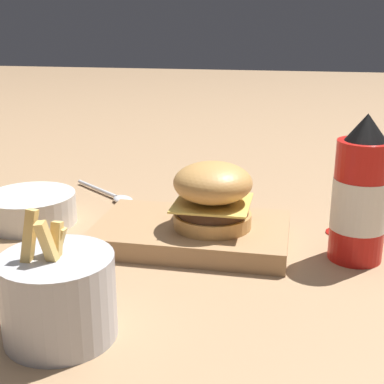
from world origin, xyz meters
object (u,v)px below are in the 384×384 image
at_px(burger, 213,195).
at_px(spoon, 116,196).
at_px(ketchup_bottle, 360,197).
at_px(side_bowl, 31,208).
at_px(serving_board, 192,233).
at_px(fries_basket, 59,296).

distance_m(burger, spoon, 0.29).
height_order(ketchup_bottle, side_bowl, ketchup_bottle).
height_order(serving_board, ketchup_bottle, ketchup_bottle).
bearing_deg(ketchup_bottle, burger, 178.48).
xyz_separation_m(ketchup_bottle, spoon, (-0.42, 0.18, -0.09)).
relative_size(fries_basket, side_bowl, 0.99).
bearing_deg(spoon, serving_board, -6.43).
relative_size(side_bowl, spoon, 0.95).
xyz_separation_m(serving_board, spoon, (-0.18, 0.17, -0.01)).
height_order(fries_basket, side_bowl, fries_basket).
xyz_separation_m(burger, ketchup_bottle, (0.20, -0.01, 0.01)).
distance_m(fries_basket, spoon, 0.46).
bearing_deg(burger, side_bowl, 174.07).
distance_m(burger, fries_basket, 0.30).
xyz_separation_m(serving_board, ketchup_bottle, (0.24, -0.01, 0.08)).
bearing_deg(burger, serving_board, 172.81).
bearing_deg(spoon, fries_basket, -41.13).
distance_m(serving_board, fries_basket, 0.29).
bearing_deg(side_bowl, spoon, 56.16).
bearing_deg(burger, spoon, 140.55).
bearing_deg(ketchup_bottle, fries_basket, -140.83).
relative_size(ketchup_bottle, fries_basket, 1.42).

